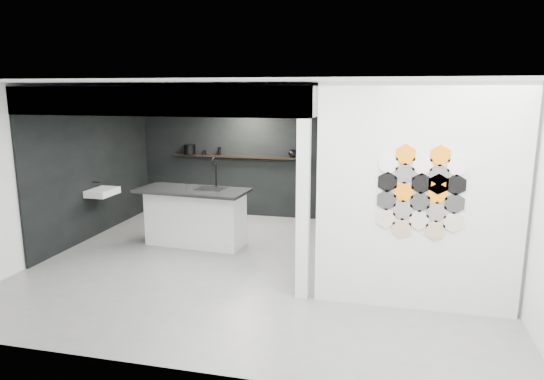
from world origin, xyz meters
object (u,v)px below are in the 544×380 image
at_px(partition_panel, 418,199).
at_px(stockpot, 190,149).
at_px(wall_basin, 102,192).
at_px(utensil_cup, 204,152).
at_px(bottle_dark, 219,151).
at_px(kettle, 293,153).
at_px(glass_bowl, 303,156).
at_px(glass_vase, 303,154).
at_px(kitchen_island, 196,216).

distance_m(partition_panel, stockpot, 6.00).
relative_size(wall_basin, utensil_cup, 6.65).
bearing_deg(partition_panel, bottle_dark, 135.29).
bearing_deg(kettle, glass_bowl, -12.14).
xyz_separation_m(bottle_dark, utensil_cup, (-0.35, 0.00, -0.04)).
bearing_deg(stockpot, kettle, 0.00).
distance_m(wall_basin, glass_vase, 4.01).
relative_size(wall_basin, kettle, 3.01).
relative_size(kitchen_island, stockpot, 7.88).
xyz_separation_m(partition_panel, kitchen_island, (-3.62, 1.75, -0.88)).
relative_size(wall_basin, kitchen_island, 0.30).
xyz_separation_m(kettle, bottle_dark, (-1.62, 0.00, 0.00)).
distance_m(glass_vase, bottle_dark, 1.83).
height_order(wall_basin, kettle, kettle).
distance_m(glass_vase, utensil_cup, 2.18).
height_order(partition_panel, kettle, partition_panel).
bearing_deg(wall_basin, stockpot, 66.99).
xyz_separation_m(kettle, glass_bowl, (0.21, 0.00, -0.04)).
bearing_deg(wall_basin, partition_panel, -18.23).
height_order(kettle, glass_vase, kettle).
distance_m(partition_panel, wall_basin, 5.78).
bearing_deg(wall_basin, kettle, 32.99).
relative_size(wall_basin, glass_bowl, 4.89).
bearing_deg(utensil_cup, wall_basin, -120.47).
relative_size(partition_panel, stockpot, 11.14).
height_order(kitchen_island, kettle, kitchen_island).
xyz_separation_m(stockpot, kettle, (2.30, 0.00, -0.02)).
distance_m(partition_panel, glass_vase, 4.39).
xyz_separation_m(kitchen_island, bottle_dark, (-0.29, 2.12, 0.89)).
relative_size(kettle, glass_vase, 1.27).
height_order(glass_bowl, glass_vase, glass_vase).
bearing_deg(bottle_dark, utensil_cup, 180.00).
bearing_deg(wall_basin, kitchen_island, -1.56).
height_order(stockpot, glass_vase, stockpot).
height_order(kitchen_island, stockpot, kitchen_island).
bearing_deg(glass_vase, partition_panel, -61.77).
relative_size(glass_bowl, utensil_cup, 1.36).
bearing_deg(utensil_cup, glass_vase, 0.00).
relative_size(glass_vase, utensil_cup, 1.75).
xyz_separation_m(glass_vase, utensil_cup, (-2.17, 0.00, -0.03)).
distance_m(partition_panel, utensil_cup, 5.74).
bearing_deg(stockpot, wall_basin, -113.01).
xyz_separation_m(partition_panel, wall_basin, (-5.46, 1.80, -0.55)).
bearing_deg(wall_basin, glass_vase, 31.35).
height_order(partition_panel, bottle_dark, partition_panel).
distance_m(kettle, glass_vase, 0.21).
bearing_deg(utensil_cup, glass_bowl, 0.00).
relative_size(glass_vase, bottle_dark, 0.89).
bearing_deg(partition_panel, kitchen_island, 154.19).
relative_size(partition_panel, utensil_cup, 31.03).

